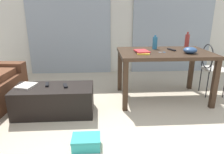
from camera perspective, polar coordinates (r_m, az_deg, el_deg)
ground_plane at (r=2.99m, az=6.57°, el=-9.53°), size 8.10×8.10×0.00m
wall_back at (r=4.72m, az=2.65°, el=17.11°), size 5.98×0.10×2.61m
curtains at (r=4.64m, az=2.74°, el=15.29°), size 4.08×0.03×2.31m
coffee_table at (r=2.97m, az=-15.71°, el=-6.17°), size 1.07×0.52×0.39m
craft_table at (r=3.30m, az=14.23°, el=5.25°), size 1.39×0.89×0.78m
wire_chair at (r=3.76m, az=25.73°, el=3.23°), size 0.40×0.41×0.86m
bottle_near at (r=3.78m, az=20.12°, el=9.50°), size 0.07×0.07×0.25m
bottle_far at (r=3.42m, az=11.83°, el=9.24°), size 0.08×0.08×0.22m
bowl at (r=3.22m, az=20.88°, el=6.97°), size 0.19×0.19×0.09m
book_stack at (r=3.08m, az=8.40°, el=6.94°), size 0.23×0.31×0.04m
tv_remote_on_table at (r=3.40m, az=16.20°, el=7.31°), size 0.09×0.19×0.02m
scissors at (r=3.19m, az=13.92°, el=6.69°), size 0.11×0.05×0.00m
tv_remote_primary at (r=2.98m, az=-17.58°, el=-1.98°), size 0.07×0.16×0.02m
tv_remote_secondary at (r=2.88m, az=-12.83°, el=-2.34°), size 0.08×0.15×0.02m
magazine at (r=3.04m, az=-22.69°, el=-2.22°), size 0.27×0.30×0.02m
shoebox at (r=2.27m, az=-7.17°, el=-17.50°), size 0.30×0.22×0.13m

